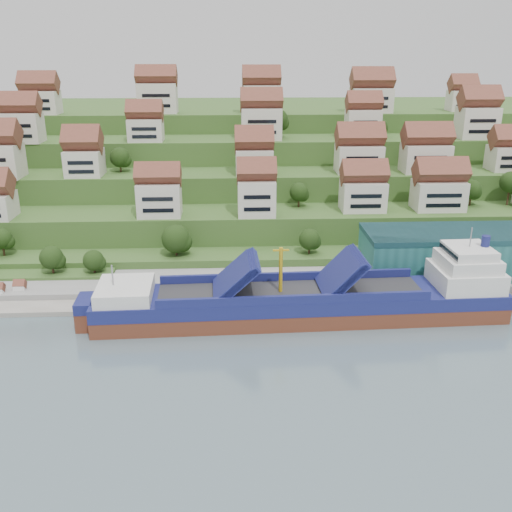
{
  "coord_description": "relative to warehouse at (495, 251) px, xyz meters",
  "views": [
    {
      "loc": [
        -8.26,
        -103.51,
        50.94
      ],
      "look_at": [
        -3.02,
        14.0,
        8.0
      ],
      "focal_mm": 40.0,
      "sensor_mm": 36.0,
      "label": 1
    }
  ],
  "objects": [
    {
      "name": "hillside",
      "position": [
        -52.0,
        86.55,
        3.46
      ],
      "size": [
        260.0,
        128.0,
        31.0
      ],
      "color": "#2D4C1E",
      "rests_on": "ground"
    },
    {
      "name": "cargo_ship",
      "position": [
        -44.44,
        -17.66,
        -3.8
      ],
      "size": [
        81.42,
        15.48,
        18.01
      ],
      "rotation": [
        0.0,
        0.0,
        0.04
      ],
      "color": "#5E2D1C",
      "rests_on": "ground"
    },
    {
      "name": "warehouse",
      "position": [
        0.0,
        0.0,
        0.0
      ],
      "size": [
        60.0,
        15.0,
        10.0
      ],
      "primitive_type": "cube",
      "color": "#276A68",
      "rests_on": "quay"
    },
    {
      "name": "pebble_beach",
      "position": [
        -110.0,
        -5.0,
        -6.7
      ],
      "size": [
        45.0,
        20.0,
        1.0
      ],
      "primitive_type": "cube",
      "color": "gray",
      "rests_on": "ground"
    },
    {
      "name": "hillside_trees",
      "position": [
        -60.62,
        26.39,
        8.86
      ],
      "size": [
        144.9,
        61.94,
        30.35
      ],
      "color": "#213C14",
      "rests_on": "ground"
    },
    {
      "name": "ground",
      "position": [
        -52.0,
        -17.0,
        -7.2
      ],
      "size": [
        300.0,
        300.0,
        0.0
      ],
      "primitive_type": "plane",
      "color": "slate",
      "rests_on": "ground"
    },
    {
      "name": "quay",
      "position": [
        -32.0,
        -2.0,
        -6.1
      ],
      "size": [
        180.0,
        14.0,
        2.2
      ],
      "primitive_type": "cube",
      "color": "gray",
      "rests_on": "ground"
    },
    {
      "name": "hillside_village",
      "position": [
        -49.25,
        44.36,
        17.61
      ],
      "size": [
        160.05,
        62.58,
        29.42
      ],
      "color": "beige",
      "rests_on": "ground"
    },
    {
      "name": "flagpole",
      "position": [
        -33.89,
        -7.0,
        -0.32
      ],
      "size": [
        1.28,
        0.16,
        8.0
      ],
      "color": "gray",
      "rests_on": "quay"
    }
  ]
}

